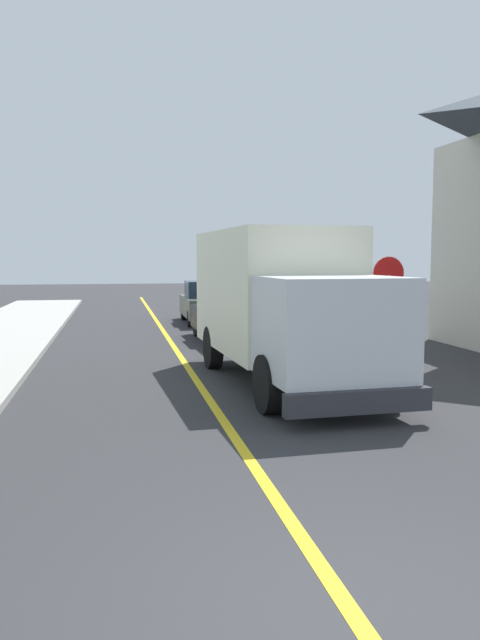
# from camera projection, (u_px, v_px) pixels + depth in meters

# --- Properties ---
(ground_plane) EXTENTS (120.00, 120.00, 0.00)m
(ground_plane) POSITION_uv_depth(u_px,v_px,m) (356.00, 618.00, 4.63)
(ground_plane) COLOR #303033
(centre_line_yellow) EXTENTS (0.16, 56.00, 0.01)m
(centre_line_yellow) POSITION_uv_depth(u_px,v_px,m) (192.00, 373.00, 14.39)
(centre_line_yellow) COLOR gold
(centre_line_yellow) RESTS_ON ground
(box_truck) EXTENTS (2.79, 7.30, 3.20)m
(box_truck) POSITION_uv_depth(u_px,v_px,m) (281.00, 298.00, 13.27)
(box_truck) COLOR #F2EDCC
(box_truck) RESTS_ON ground
(parked_car_near) EXTENTS (1.93, 4.45, 1.67)m
(parked_car_near) POSITION_uv_depth(u_px,v_px,m) (229.00, 316.00, 19.90)
(parked_car_near) COLOR black
(parked_car_near) RESTS_ON ground
(parked_car_mid) EXTENTS (1.87, 4.43, 1.67)m
(parked_car_mid) POSITION_uv_depth(u_px,v_px,m) (206.00, 303.00, 25.49)
(parked_car_mid) COLOR #4C564C
(parked_car_mid) RESTS_ON ground
(parked_van_across) EXTENTS (1.88, 4.43, 1.67)m
(parked_van_across) POSITION_uv_depth(u_px,v_px,m) (326.00, 313.00, 21.12)
(parked_van_across) COLOR silver
(parked_van_across) RESTS_ON ground
(stop_sign) EXTENTS (0.80, 0.10, 2.65)m
(stop_sign) POSITION_uv_depth(u_px,v_px,m) (388.00, 290.00, 15.14)
(stop_sign) COLOR gray
(stop_sign) RESTS_ON ground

